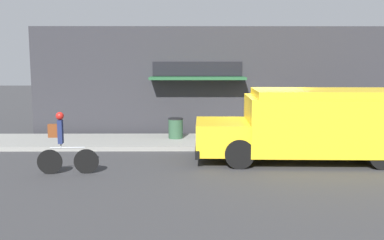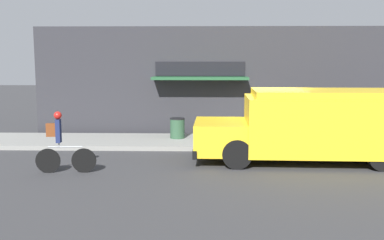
# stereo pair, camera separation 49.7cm
# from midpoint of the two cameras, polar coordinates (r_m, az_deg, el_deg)

# --- Properties ---
(ground_plane) EXTENTS (70.00, 70.00, 0.00)m
(ground_plane) POSITION_cam_midpoint_polar(r_m,az_deg,el_deg) (15.39, 10.06, -3.99)
(ground_plane) COLOR #38383A
(sidewalk) EXTENTS (28.00, 2.64, 0.16)m
(sidewalk) POSITION_cam_midpoint_polar(r_m,az_deg,el_deg) (16.66, 9.40, -2.78)
(sidewalk) COLOR gray
(sidewalk) RESTS_ON ground_plane
(storefront) EXTENTS (17.60, 1.10, 4.36)m
(storefront) POSITION_cam_midpoint_polar(r_m,az_deg,el_deg) (18.10, 8.60, 4.82)
(storefront) COLOR #2D2D33
(storefront) RESTS_ON ground_plane
(school_bus) EXTENTS (6.65, 2.93, 2.19)m
(school_bus) POSITION_cam_midpoint_polar(r_m,az_deg,el_deg) (14.10, 16.35, -0.56)
(school_bus) COLOR yellow
(school_bus) RESTS_ON ground_plane
(cyclist) EXTENTS (1.66, 0.21, 1.71)m
(cyclist) POSITION_cam_midpoint_polar(r_m,az_deg,el_deg) (12.74, -15.25, -2.90)
(cyclist) COLOR black
(cyclist) RESTS_ON ground_plane
(trash_bin) EXTENTS (0.55, 0.55, 0.76)m
(trash_bin) POSITION_cam_midpoint_polar(r_m,az_deg,el_deg) (16.74, -1.02, -1.03)
(trash_bin) COLOR #2D5138
(trash_bin) RESTS_ON sidewalk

